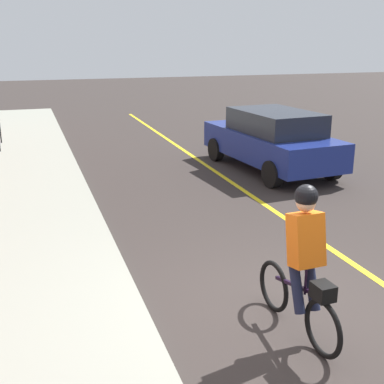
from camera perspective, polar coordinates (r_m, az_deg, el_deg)
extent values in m
plane|color=#322B29|center=(6.82, 10.86, -12.75)|extent=(80.00, 80.00, 0.00)
cube|color=gray|center=(6.09, -19.77, -16.63)|extent=(40.00, 3.20, 0.15)
torus|color=black|center=(6.61, 9.16, -10.41)|extent=(0.66, 0.10, 0.66)
torus|color=black|center=(5.86, 14.50, -14.63)|extent=(0.66, 0.10, 0.66)
cube|color=black|center=(6.11, 11.78, -10.36)|extent=(0.93, 0.09, 0.24)
cylinder|color=black|center=(5.93, 12.66, -9.66)|extent=(0.03, 0.03, 0.35)
cube|color=orange|center=(5.78, 12.69, -5.23)|extent=(0.36, 0.38, 0.63)
sphere|color=tan|center=(5.67, 12.68, -1.13)|extent=(0.22, 0.22, 0.22)
sphere|color=black|center=(5.65, 12.73, -0.45)|extent=(0.26, 0.26, 0.26)
cylinder|color=#191E38|center=(5.92, 11.65, -10.16)|extent=(0.34, 0.14, 0.65)
cylinder|color=#191E38|center=(6.03, 13.28, -9.78)|extent=(0.34, 0.14, 0.65)
cube|color=black|center=(5.69, 14.52, -10.78)|extent=(0.25, 0.21, 0.18)
cube|color=navy|center=(13.52, 8.78, 5.30)|extent=(4.54, 2.18, 0.70)
cube|color=#1E232D|center=(13.25, 9.36, 7.80)|extent=(2.59, 1.80, 0.56)
cylinder|color=black|center=(14.47, 2.71, 4.81)|extent=(0.66, 0.28, 0.64)
cylinder|color=black|center=(15.28, 8.48, 5.30)|extent=(0.66, 0.28, 0.64)
cylinder|color=black|center=(11.93, 9.01, 2.00)|extent=(0.66, 0.28, 0.64)
cylinder|color=black|center=(12.90, 15.44, 2.72)|extent=(0.66, 0.28, 0.64)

